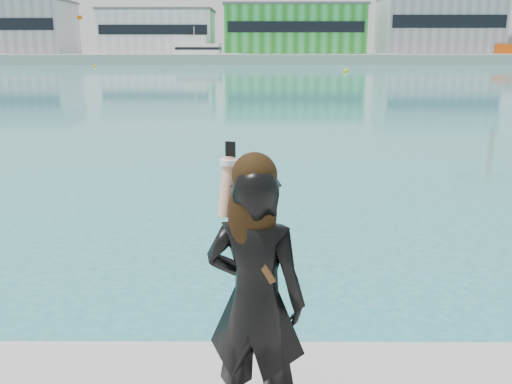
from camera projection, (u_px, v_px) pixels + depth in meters
far_quay at (258, 58)px, 129.97m from camera, size 320.00×40.00×2.00m
warehouse_grey_left at (11, 27)px, 126.60m from camera, size 26.52×16.36×11.50m
warehouse_white at (159, 32)px, 126.69m from camera, size 24.48×15.35×9.50m
warehouse_green at (294, 29)px, 126.43m from camera, size 30.60×16.36×10.50m
warehouse_grey_right at (438, 24)px, 126.04m from camera, size 25.50×15.35×12.50m
flagpole_left at (78, 32)px, 120.06m from camera, size 1.28×0.16×8.00m
flagpole_right at (363, 32)px, 119.78m from camera, size 1.28×0.16×8.00m
motor_yacht at (201, 54)px, 117.94m from camera, size 16.41×6.02×7.49m
buoy_near at (347, 71)px, 81.94m from camera, size 0.50×0.50×0.50m
buoy_far at (95, 67)px, 99.15m from camera, size 0.50×0.50×0.50m
buoy_extra at (345, 72)px, 77.91m from camera, size 0.50×0.50×0.50m
woman at (255, 294)px, 3.65m from camera, size 0.75×0.60×1.91m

